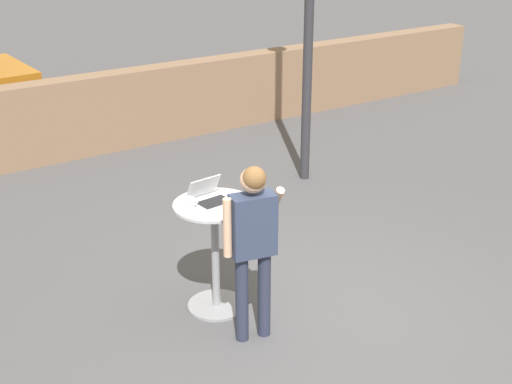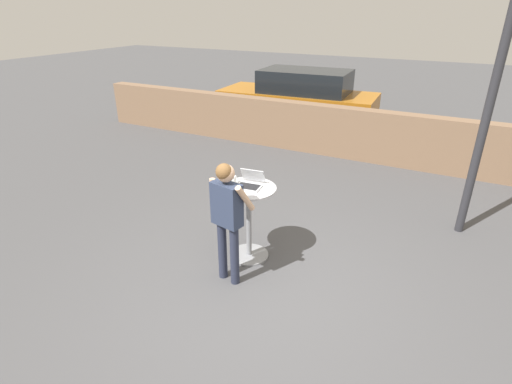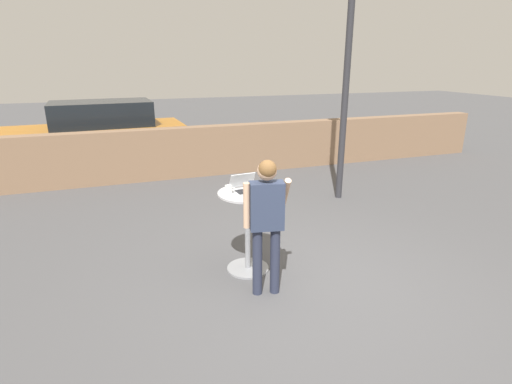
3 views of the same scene
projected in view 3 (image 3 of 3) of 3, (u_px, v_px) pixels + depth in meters
ground_plane at (315, 290)px, 4.65m from camera, size 50.00×50.00×0.00m
pavement_kerb at (210, 150)px, 9.22m from camera, size 14.78×0.35×1.13m
cafe_table at (248, 223)px, 4.92m from camera, size 0.72×0.72×1.04m
laptop at (246, 188)px, 4.83m from camera, size 0.35×0.36×0.20m
coffee_mug at (229, 190)px, 4.72m from camera, size 0.12×0.08×0.11m
standing_person at (267, 213)px, 4.30m from camera, size 0.54×0.31×1.58m
parked_car_near_street at (97, 133)px, 10.06m from camera, size 4.42×1.97×1.58m
street_lamp at (350, 22)px, 6.81m from camera, size 0.32×0.32×5.00m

